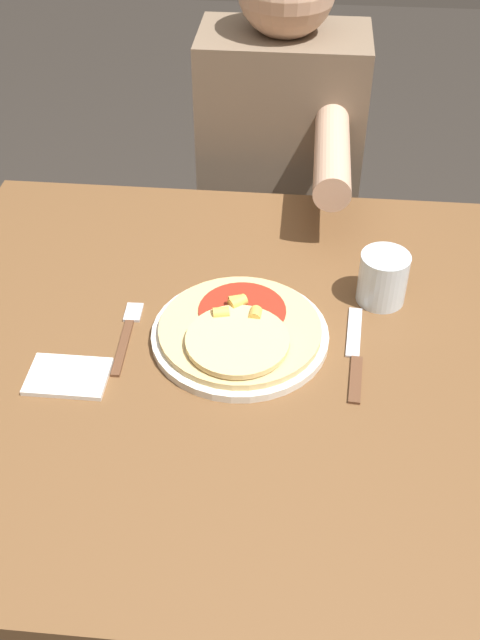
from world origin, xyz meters
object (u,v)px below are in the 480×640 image
dining_table (219,398)px  fork (127,333)px  plate (240,335)px  drinking_glass (383,278)px  pizza (239,330)px  knife (355,355)px  person_diner (281,165)px

dining_table → fork: 0.19m
plate → fork: (-0.19, -0.01, -0.00)m
fork → drinking_glass: size_ratio=1.91×
pizza → fork: (-0.19, 0.00, -0.02)m
fork → knife: size_ratio=0.79×
dining_table → person_diner: bearing=84.6°
dining_table → pizza: (0.03, 0.02, 0.14)m
pizza → knife: size_ratio=1.20×
pizza → plate: bearing=87.2°
dining_table → drinking_glass: bearing=30.4°
person_diner → plate: bearing=-92.9°
drinking_glass → person_diner: (-0.20, 0.54, -0.10)m
dining_table → fork: (-0.15, 0.02, 0.12)m
dining_table → plate: size_ratio=3.58×
knife → person_diner: bearing=102.5°
dining_table → drinking_glass: drinking_glass is taller
dining_table → pizza: 0.14m
knife → pizza: bearing=174.7°
person_diner → dining_table: bearing=-95.4°
fork → drinking_glass: bearing=17.3°
plate → person_diner: bearing=87.1°
plate → knife: bearing=-7.2°
fork → knife: same height
dining_table → drinking_glass: size_ratio=11.28×
plate → person_diner: 0.67m
fork → plate: bearing=1.8°
dining_table → fork: bearing=170.8°
dining_table → pizza: size_ratio=3.91×
knife → dining_table: bearing=-178.1°
dining_table → person_diner: 0.70m
knife → person_diner: person_diner is taller
plate → knife: plate is taller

